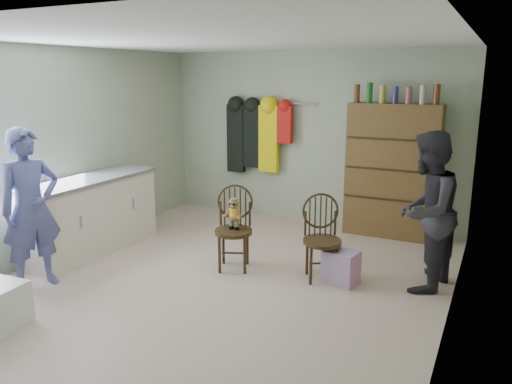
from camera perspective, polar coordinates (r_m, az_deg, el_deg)
The scene contains 10 objects.
ground_plane at distance 5.54m, azimuth -3.29°, elevation -9.78°, with size 5.00×5.00×0.00m, color beige.
room_walls at distance 5.59m, azimuth -0.79°, elevation 7.24°, with size 5.00×5.00×5.00m.
counter at distance 6.52m, azimuth -18.41°, elevation -2.47°, with size 0.64×1.86×0.94m.
chair_front at distance 5.65m, azimuth -2.52°, elevation -3.43°, with size 0.55×0.55×0.95m.
chair_far at distance 5.42m, azimuth 7.50°, elevation -4.78°, with size 0.56×0.56×0.92m.
striped_bag at distance 5.40m, azimuth 9.67°, elevation -8.47°, with size 0.34×0.27×0.36m, color pink.
person_left at distance 5.58m, azimuth -24.34°, elevation -1.75°, with size 0.61×0.40×1.67m, color #555A9C.
person_right at distance 5.31m, azimuth 18.87°, elevation -2.15°, with size 0.80×0.62×1.64m, color #2D2B33.
dresser at distance 6.95m, azimuth 15.29°, elevation 2.42°, with size 1.20×0.39×2.06m.
coat_rack at distance 7.64m, azimuth 0.05°, elevation 6.40°, with size 1.42×0.12×1.09m.
Camera 1 is at (2.55, -4.41, 2.17)m, focal length 35.00 mm.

